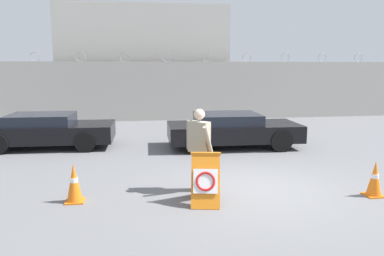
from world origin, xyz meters
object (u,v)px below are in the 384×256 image
traffic_cone_near (375,179)px  parked_car_rear_sedan (232,129)px  security_guard (199,145)px  traffic_cone_mid (74,183)px  parked_car_front_coupe (47,130)px  barricade_sign (206,178)px

traffic_cone_near → parked_car_rear_sedan: size_ratio=0.17×
security_guard → traffic_cone_near: bearing=27.3°
traffic_cone_near → security_guard: bearing=165.5°
traffic_cone_mid → parked_car_front_coupe: parked_car_front_coupe is taller
security_guard → parked_car_front_coupe: bearing=171.8°
traffic_cone_near → parked_car_rear_sedan: parked_car_rear_sedan is taller
security_guard → parked_car_rear_sedan: security_guard is taller
traffic_cone_mid → parked_car_rear_sedan: size_ratio=0.18×
parked_car_front_coupe → security_guard: bearing=-48.1°
barricade_sign → security_guard: 0.93m
security_guard → traffic_cone_mid: 2.71m
security_guard → parked_car_front_coupe: size_ratio=0.42×
traffic_cone_mid → parked_car_rear_sedan: bearing=45.6°
security_guard → traffic_cone_near: security_guard is taller
traffic_cone_mid → barricade_sign: bearing=-9.8°
barricade_sign → traffic_cone_mid: barricade_sign is taller
traffic_cone_mid → parked_car_front_coupe: (-1.68, 5.44, 0.20)m
barricade_sign → security_guard: bearing=101.0°
barricade_sign → parked_car_front_coupe: (-4.30, 5.89, 0.08)m
traffic_cone_near → traffic_cone_mid: bearing=174.5°
traffic_cone_mid → parked_car_rear_sedan: (4.48, 4.58, 0.21)m
security_guard → traffic_cone_mid: size_ratio=2.28×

